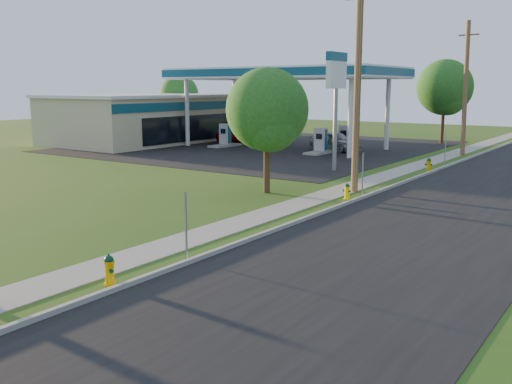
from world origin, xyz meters
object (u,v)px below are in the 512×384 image
Objects in this scene: fuel_pump_sw at (253,135)px; car_silver at (335,141)px; hydrant_near at (109,270)px; hydrant_mid at (347,191)px; tree_verge at (268,113)px; fuel_pump_se at (345,140)px; hydrant_far at (429,165)px; utility_pole_mid at (358,85)px; tree_back at (180,96)px; fuel_pump_ne at (321,144)px; car_red at (244,136)px; fuel_pump_nw at (225,138)px; price_pylon at (336,77)px; tree_lot at (445,90)px; utility_pole_far at (465,88)px.

fuel_pump_sw reaches higher than car_silver.
hydrant_near is 1.09× the size of hydrant_mid.
tree_verge is 1.30× the size of car_silver.
hydrant_mid is at bearing -63.46° from fuel_pump_se.
utility_pole_mid is at bearing -94.71° from hydrant_far.
fuel_pump_sw is at bearing -19.85° from tree_back.
fuel_pump_sw is at bearing 180.00° from fuel_pump_se.
car_silver reaches higher than hydrant_far.
fuel_pump_se is (0.00, 4.00, 0.00)m from fuel_pump_ne.
car_red reaches higher than hydrant_far.
fuel_pump_nw is 33.89m from hydrant_near.
hydrant_far is at bearing 85.29° from utility_pole_mid.
car_silver is at bearing -10.78° from fuel_pump_sw.
tree_back is (-21.93, 4.67, 3.28)m from fuel_pump_se.
hydrant_near is 32.12m from car_silver.
hydrant_near is at bearing -89.70° from hydrant_mid.
fuel_pump_ne is 29.94m from hydrant_near.
fuel_pump_nw reaches higher than car_red.
hydrant_mid is (4.43, -7.38, -5.08)m from price_pylon.
fuel_pump_nw is 21.73m from tree_verge.
utility_pole_mid is 3.06× the size of fuel_pump_nw.
fuel_pump_se is 13.40m from price_pylon.
car_red is 1.07× the size of car_silver.
fuel_pump_se is at bearing 117.63° from utility_pole_mid.
fuel_pump_se is 0.67× the size of car_red.
price_pylon is (-3.90, 5.50, 0.48)m from utility_pole_mid.
car_silver is (21.94, -6.38, -3.24)m from tree_back.
tree_lot is 17.91m from car_red.
fuel_pump_ne is 10.17m from price_pylon.
fuel_pump_sw is 0.98m from car_red.
utility_pole_mid reaches higher than price_pylon.
car_red is at bearing 128.79° from tree_verge.
fuel_pump_se is at bearing 23.96° from fuel_pump_nw.
fuel_pump_se is 20.72m from tree_verge.
fuel_pump_sw is 0.47× the size of price_pylon.
tree_back is (-30.83, 21.67, -0.95)m from utility_pole_mid.
utility_pole_far is 13.11m from price_pylon.
price_pylon reaches higher than fuel_pump_nw.
price_pylon is 1.43× the size of car_red.
fuel_pump_ne is 4.01× the size of hydrant_near.
fuel_pump_ne and fuel_pump_se have the same top height.
fuel_pump_sw reaches higher than car_red.
price_pylon is 31.45m from tree_back.
fuel_pump_nw reaches higher than car_silver.
hydrant_mid is at bearing -90.99° from hydrant_far.
fuel_pump_sw is (-17.90, 17.00, -4.23)m from utility_pole_mid.
hydrant_near is (4.40, -41.29, -4.29)m from tree_lot.
tree_verge is at bearing -167.73° from hydrant_mid.
utility_pole_far reaches higher than fuel_pump_ne.
fuel_pump_ne is at bearing 155.27° from hydrant_far.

